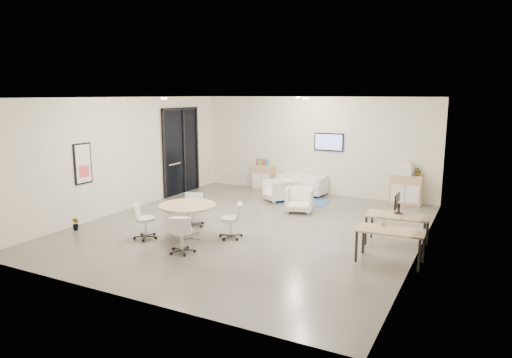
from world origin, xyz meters
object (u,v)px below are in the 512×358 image
object	(u,v)px
sideboard_left	(263,178)
desk_front	(390,233)
sideboard_right	(406,190)
armchair_left	(277,189)
round_table	(188,208)
armchair_right	(299,199)
loveseat	(302,185)
desk_rear	(397,218)

from	to	relation	value
sideboard_left	desk_front	size ratio (longest dim) A/B	0.64
sideboard_right	armchair_left	bearing A→B (deg)	-159.37
sideboard_left	desk_front	bearing A→B (deg)	-43.98
sideboard_left	sideboard_right	size ratio (longest dim) A/B	0.92
armchair_left	round_table	xyz separation A→B (m)	(-0.27, -4.34, 0.34)
armchair_left	desk_front	bearing A→B (deg)	-5.29
armchair_left	armchair_right	bearing A→B (deg)	-3.24
loveseat	armchair_right	size ratio (longest dim) A/B	2.10
desk_rear	sideboard_right	bearing A→B (deg)	92.00
round_table	armchair_left	bearing A→B (deg)	86.45
desk_rear	round_table	distance (m)	4.69
desk_rear	round_table	bearing A→B (deg)	-163.22
sideboard_left	armchair_right	world-z (taller)	sideboard_left
sideboard_left	round_table	xyz separation A→B (m)	(0.91, -5.73, 0.30)
sideboard_left	sideboard_right	world-z (taller)	sideboard_right
loveseat	desk_rear	size ratio (longest dim) A/B	1.17
sideboard_left	armchair_left	world-z (taller)	sideboard_left
desk_rear	sideboard_left	bearing A→B (deg)	138.09
armchair_right	armchair_left	bearing A→B (deg)	124.21
armchair_left	sideboard_left	bearing A→B (deg)	167.01
sideboard_left	desk_rear	xyz separation A→B (m)	(5.27, -4.02, 0.20)
sideboard_right	armchair_left	distance (m)	3.89
sideboard_left	loveseat	world-z (taller)	sideboard_left
loveseat	round_table	bearing A→B (deg)	-92.48
sideboard_left	round_table	distance (m)	5.81
sideboard_right	desk_front	world-z (taller)	sideboard_right
sideboard_left	desk_rear	distance (m)	6.64
sideboard_right	loveseat	distance (m)	3.29
sideboard_right	desk_front	bearing A→B (deg)	-84.03
desk_rear	desk_front	distance (m)	1.14
loveseat	round_table	size ratio (longest dim) A/B	1.21
sideboard_right	round_table	bearing A→B (deg)	-124.39
desk_rear	round_table	size ratio (longest dim) A/B	1.03
armchair_right	desk_front	distance (m)	4.18
sideboard_right	armchair_right	bearing A→B (deg)	-137.59
loveseat	desk_front	bearing A→B (deg)	-48.69
sideboard_right	desk_front	size ratio (longest dim) A/B	0.69
desk_rear	desk_front	bearing A→B (deg)	-90.72
desk_front	round_table	world-z (taller)	round_table
desk_front	sideboard_left	bearing A→B (deg)	132.40
desk_rear	armchair_left	bearing A→B (deg)	142.73
sideboard_right	loveseat	bearing A→B (deg)	-177.49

